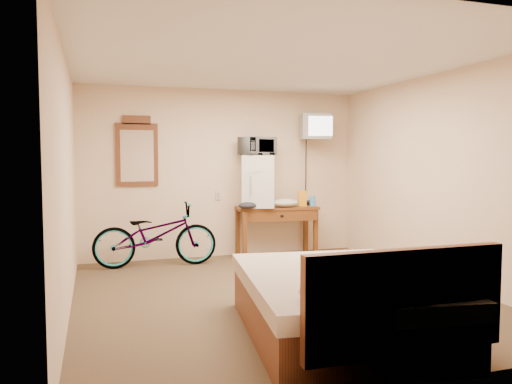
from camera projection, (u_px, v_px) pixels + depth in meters
room at (276, 180)px, 5.34m from camera, size 4.60×4.64×2.50m
desk at (277, 215)px, 7.52m from camera, size 1.26×0.58×0.75m
mini_fridge at (257, 181)px, 7.42m from camera, size 0.57×0.56×0.77m
microwave at (257, 146)px, 7.38m from camera, size 0.57×0.47×0.27m
snack_bag at (302, 198)px, 7.59m from camera, size 0.13×0.09×0.24m
blue_cup at (313, 201)px, 7.63m from camera, size 0.09×0.09×0.15m
cloth_cream at (285, 203)px, 7.47m from camera, size 0.40×0.31×0.12m
cloth_dark_a at (247, 205)px, 7.19m from camera, size 0.26×0.20×0.10m
cloth_dark_b at (311, 202)px, 7.80m from camera, size 0.17×0.14×0.08m
crt_television at (315, 127)px, 7.64m from camera, size 0.51×0.61×0.38m
wall_mirror at (137, 152)px, 7.08m from camera, size 0.59×0.04×0.99m
bicycle at (155, 235)px, 6.81m from camera, size 1.69×0.65×0.87m
bed at (342, 302)px, 4.13m from camera, size 1.77×2.19×0.90m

